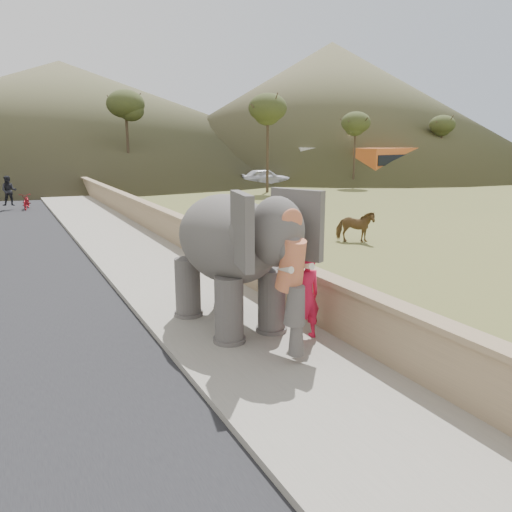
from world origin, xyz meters
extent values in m
plane|color=olive|center=(0.00, 0.00, 0.00)|extent=(160.00, 160.00, 0.00)
cube|color=#9E9687|center=(0.00, 10.00, 0.07)|extent=(3.00, 120.00, 0.15)
cube|color=tan|center=(1.65, 10.00, 0.55)|extent=(0.30, 120.00, 1.10)
imported|color=brown|center=(7.92, 10.71, 0.60)|extent=(1.51, 1.40, 1.20)
imported|color=silver|center=(16.28, 33.32, 0.72)|extent=(4.52, 2.70, 1.44)
cube|color=beige|center=(26.28, 34.44, 1.55)|extent=(11.26, 5.51, 3.10)
cube|color=orange|center=(29.65, 31.34, 1.55)|extent=(11.28, 4.60, 3.10)
cone|color=brown|center=(36.00, 52.00, 8.00)|extent=(56.00, 56.00, 16.00)
cone|color=brown|center=(5.00, 70.00, 7.00)|extent=(80.00, 80.00, 14.00)
imported|color=red|center=(0.95, 3.35, 0.97)|extent=(0.60, 0.39, 1.64)
imported|color=maroon|center=(-2.56, 26.45, 0.45)|extent=(0.88, 1.78, 0.90)
imported|color=black|center=(-3.38, 26.45, 1.07)|extent=(0.90, 0.75, 1.65)
camera|label=1|loc=(-3.90, -4.05, 3.79)|focal=35.00mm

